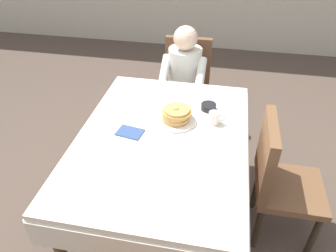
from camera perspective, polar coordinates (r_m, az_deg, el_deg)
ground_plane at (r=2.62m, az=-0.89°, el=-14.72°), size 14.00×14.00×0.00m
dining_table_main at (r=2.15m, az=-1.05°, el=-3.77°), size 1.12×1.52×0.74m
chair_diner at (r=3.18m, az=3.22°, el=8.03°), size 0.44×0.45×0.93m
diner_person at (r=2.98m, az=2.87°, el=8.98°), size 0.40×0.43×1.12m
chair_right_side at (r=2.24m, az=18.88°, el=-8.36°), size 0.45×0.44×0.93m
plate_breakfast at (r=2.22m, az=1.37°, el=0.99°), size 0.28×0.28×0.02m
breakfast_stack at (r=2.19m, az=1.48°, el=2.09°), size 0.21×0.21×0.10m
cup_coffee at (r=2.21m, az=8.24°, el=1.45°), size 0.11×0.08×0.08m
bowl_butter at (r=2.36m, az=7.22°, el=3.41°), size 0.11×0.11×0.04m
fork_left_of_plate at (r=2.24m, az=-3.50°, el=1.12°), size 0.03×0.18×0.00m
knife_right_of_plate at (r=2.19m, az=6.17°, el=0.03°), size 0.02×0.20×0.00m
spoon_near_edge at (r=1.99m, az=0.34°, el=-4.07°), size 0.15×0.05×0.00m
napkin_folded at (r=2.14m, az=-6.80°, el=-1.15°), size 0.19×0.15×0.01m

